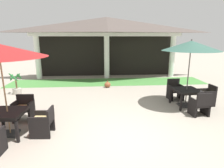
{
  "coord_description": "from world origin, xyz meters",
  "views": [
    {
      "loc": [
        -0.64,
        -4.81,
        2.84
      ],
      "look_at": [
        -0.12,
        1.92,
        1.13
      ],
      "focal_mm": 30.33,
      "sensor_mm": 36.0,
      "label": 1
    }
  ],
  "objects_px": {
    "patio_chair_near_foreground_north": "(175,90)",
    "patio_chair_mid_left_east": "(43,122)",
    "terracotta_urn": "(107,85)",
    "patio_table_mid_left": "(8,115)",
    "patio_chair_mid_left_north": "(24,109)",
    "patio_chair_near_foreground_south": "(200,105)",
    "patio_chair_near_foreground_east": "(207,96)",
    "patio_umbrella_near_foreground": "(191,46)",
    "potted_palm_left_edge": "(17,87)",
    "patio_table_near_foreground": "(187,91)"
  },
  "relations": [
    {
      "from": "patio_chair_near_foreground_north",
      "to": "potted_palm_left_edge",
      "type": "xyz_separation_m",
      "value": [
        -7.65,
        1.37,
        -0.05
      ]
    },
    {
      "from": "patio_table_mid_left",
      "to": "patio_chair_mid_left_east",
      "type": "bearing_deg",
      "value": -3.6
    },
    {
      "from": "patio_umbrella_near_foreground",
      "to": "potted_palm_left_edge",
      "type": "distance_m",
      "value": 8.34
    },
    {
      "from": "patio_table_near_foreground",
      "to": "patio_chair_mid_left_north",
      "type": "xyz_separation_m",
      "value": [
        -6.19,
        -0.91,
        -0.21
      ]
    },
    {
      "from": "terracotta_urn",
      "to": "patio_table_mid_left",
      "type": "bearing_deg",
      "value": -121.47
    },
    {
      "from": "patio_chair_mid_left_east",
      "to": "patio_chair_near_foreground_south",
      "type": "bearing_deg",
      "value": -75.72
    },
    {
      "from": "patio_chair_near_foreground_east",
      "to": "patio_table_mid_left",
      "type": "xyz_separation_m",
      "value": [
        -7.21,
        -1.98,
        0.23
      ]
    },
    {
      "from": "patio_chair_near_foreground_north",
      "to": "patio_table_mid_left",
      "type": "xyz_separation_m",
      "value": [
        -6.18,
        -2.87,
        0.22
      ]
    },
    {
      "from": "patio_chair_mid_left_east",
      "to": "patio_table_mid_left",
      "type": "bearing_deg",
      "value": 90.0
    },
    {
      "from": "patio_chair_near_foreground_east",
      "to": "patio_table_mid_left",
      "type": "bearing_deg",
      "value": 101.09
    },
    {
      "from": "patio_umbrella_near_foreground",
      "to": "terracotta_urn",
      "type": "relative_size",
      "value": 7.05
    },
    {
      "from": "patio_chair_mid_left_north",
      "to": "potted_palm_left_edge",
      "type": "distance_m",
      "value": 3.59
    },
    {
      "from": "patio_chair_near_foreground_north",
      "to": "patio_chair_mid_left_east",
      "type": "distance_m",
      "value": 5.96
    },
    {
      "from": "patio_chair_mid_left_north",
      "to": "terracotta_urn",
      "type": "height_order",
      "value": "patio_chair_mid_left_north"
    },
    {
      "from": "patio_table_near_foreground",
      "to": "patio_umbrella_near_foreground",
      "type": "distance_m",
      "value": 1.83
    },
    {
      "from": "patio_table_mid_left",
      "to": "patio_chair_mid_left_east",
      "type": "xyz_separation_m",
      "value": [
        1.0,
        -0.06,
        -0.24
      ]
    },
    {
      "from": "patio_chair_mid_left_north",
      "to": "patio_chair_mid_left_east",
      "type": "distance_m",
      "value": 1.41
    },
    {
      "from": "patio_chair_near_foreground_south",
      "to": "potted_palm_left_edge",
      "type": "distance_m",
      "value": 8.47
    },
    {
      "from": "patio_table_near_foreground",
      "to": "patio_chair_near_foreground_east",
      "type": "height_order",
      "value": "patio_chair_near_foreground_east"
    },
    {
      "from": "patio_table_near_foreground",
      "to": "patio_chair_mid_left_north",
      "type": "distance_m",
      "value": 6.26
    },
    {
      "from": "patio_chair_mid_left_east",
      "to": "potted_palm_left_edge",
      "type": "height_order",
      "value": "potted_palm_left_edge"
    },
    {
      "from": "patio_chair_near_foreground_south",
      "to": "patio_chair_mid_left_north",
      "type": "relative_size",
      "value": 1.02
    },
    {
      "from": "patio_umbrella_near_foreground",
      "to": "patio_chair_near_foreground_south",
      "type": "height_order",
      "value": "patio_umbrella_near_foreground"
    },
    {
      "from": "patio_chair_near_foreground_south",
      "to": "patio_chair_near_foreground_north",
      "type": "xyz_separation_m",
      "value": [
        -0.14,
        1.93,
        0.01
      ]
    },
    {
      "from": "patio_table_mid_left",
      "to": "terracotta_urn",
      "type": "bearing_deg",
      "value": 58.53
    },
    {
      "from": "patio_chair_near_foreground_south",
      "to": "patio_chair_mid_left_north",
      "type": "bearing_deg",
      "value": 175.23
    },
    {
      "from": "patio_table_near_foreground",
      "to": "patio_chair_near_foreground_east",
      "type": "bearing_deg",
      "value": 4.24
    },
    {
      "from": "patio_chair_mid_left_east",
      "to": "patio_table_near_foreground",
      "type": "bearing_deg",
      "value": -65.87
    },
    {
      "from": "patio_umbrella_near_foreground",
      "to": "potted_palm_left_edge",
      "type": "relative_size",
      "value": 2.41
    },
    {
      "from": "patio_chair_near_foreground_south",
      "to": "potted_palm_left_edge",
      "type": "relative_size",
      "value": 0.8
    },
    {
      "from": "patio_chair_near_foreground_east",
      "to": "patio_chair_mid_left_east",
      "type": "xyz_separation_m",
      "value": [
        -6.21,
        -2.04,
        -0.0
      ]
    },
    {
      "from": "patio_chair_near_foreground_north",
      "to": "patio_chair_near_foreground_east",
      "type": "distance_m",
      "value": 1.36
    },
    {
      "from": "terracotta_urn",
      "to": "patio_chair_mid_left_north",
      "type": "bearing_deg",
      "value": -126.64
    },
    {
      "from": "patio_table_near_foreground",
      "to": "terracotta_urn",
      "type": "height_order",
      "value": "patio_table_near_foreground"
    },
    {
      "from": "patio_chair_near_foreground_east",
      "to": "patio_chair_mid_left_north",
      "type": "relative_size",
      "value": 0.97
    },
    {
      "from": "patio_table_near_foreground",
      "to": "potted_palm_left_edge",
      "type": "xyz_separation_m",
      "value": [
        -7.73,
        2.34,
        -0.27
      ]
    },
    {
      "from": "patio_chair_near_foreground_south",
      "to": "patio_table_near_foreground",
      "type": "bearing_deg",
      "value": 90.0
    },
    {
      "from": "patio_umbrella_near_foreground",
      "to": "patio_chair_near_foreground_south",
      "type": "xyz_separation_m",
      "value": [
        0.07,
        -0.96,
        -2.05
      ]
    },
    {
      "from": "patio_chair_mid_left_north",
      "to": "terracotta_urn",
      "type": "relative_size",
      "value": 2.28
    },
    {
      "from": "patio_chair_mid_left_north",
      "to": "potted_palm_left_edge",
      "type": "bearing_deg",
      "value": -61.05
    },
    {
      "from": "patio_table_near_foreground",
      "to": "patio_chair_mid_left_east",
      "type": "xyz_separation_m",
      "value": [
        -5.25,
        -1.97,
        -0.23
      ]
    },
    {
      "from": "patio_chair_near_foreground_north",
      "to": "potted_palm_left_edge",
      "type": "distance_m",
      "value": 7.78
    },
    {
      "from": "patio_chair_near_foreground_north",
      "to": "patio_chair_mid_left_north",
      "type": "bearing_deg",
      "value": 12.77
    },
    {
      "from": "patio_table_near_foreground",
      "to": "patio_umbrella_near_foreground",
      "type": "xyz_separation_m",
      "value": [
        0.0,
        0.0,
        1.83
      ]
    },
    {
      "from": "patio_chair_mid_left_north",
      "to": "patio_chair_mid_left_east",
      "type": "bearing_deg",
      "value": 134.92
    },
    {
      "from": "patio_umbrella_near_foreground",
      "to": "patio_table_mid_left",
      "type": "relative_size",
      "value": 2.78
    },
    {
      "from": "patio_umbrella_near_foreground",
      "to": "patio_chair_mid_left_east",
      "type": "height_order",
      "value": "patio_umbrella_near_foreground"
    },
    {
      "from": "patio_table_near_foreground",
      "to": "terracotta_urn",
      "type": "xyz_separation_m",
      "value": [
        -3.09,
        3.26,
        -0.48
      ]
    },
    {
      "from": "patio_chair_mid_left_north",
      "to": "patio_umbrella_near_foreground",
      "type": "bearing_deg",
      "value": -168.07
    },
    {
      "from": "patio_table_mid_left",
      "to": "terracotta_urn",
      "type": "height_order",
      "value": "patio_table_mid_left"
    }
  ]
}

